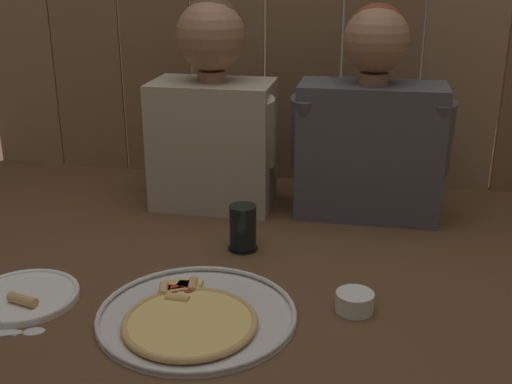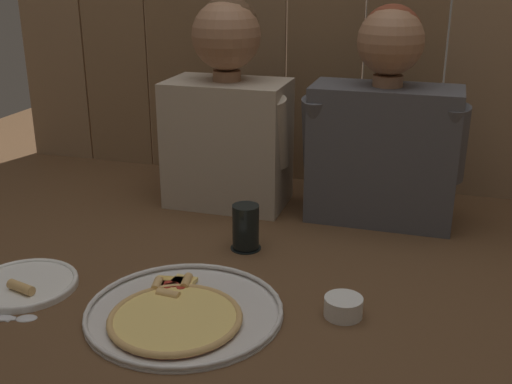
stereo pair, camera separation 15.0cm
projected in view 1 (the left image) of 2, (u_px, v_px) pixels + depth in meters
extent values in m
plane|color=brown|center=(261.00, 280.00, 1.47)|extent=(3.20, 3.20, 0.00)
cylinder|color=silver|center=(197.00, 316.00, 1.32)|extent=(0.42, 0.42, 0.01)
torus|color=silver|center=(197.00, 313.00, 1.31)|extent=(0.42, 0.42, 0.01)
cylinder|color=#B23823|center=(190.00, 324.00, 1.28)|extent=(0.27, 0.27, 0.00)
cylinder|color=#F4D170|center=(190.00, 322.00, 1.28)|extent=(0.26, 0.26, 0.01)
torus|color=tan|center=(190.00, 322.00, 1.28)|extent=(0.28, 0.28, 0.01)
cube|color=#F4D170|center=(185.00, 290.00, 1.40)|extent=(0.06, 0.10, 0.01)
cylinder|color=tan|center=(177.00, 299.00, 1.36)|extent=(0.05, 0.02, 0.02)
cylinder|color=#A3281E|center=(181.00, 289.00, 1.40)|extent=(0.02, 0.02, 0.00)
cylinder|color=#A3281E|center=(188.00, 291.00, 1.39)|extent=(0.02, 0.02, 0.00)
cube|color=#F4D170|center=(179.00, 291.00, 1.40)|extent=(0.08, 0.06, 0.01)
cylinder|color=tan|center=(163.00, 290.00, 1.40)|extent=(0.03, 0.05, 0.02)
cylinder|color=#A3281E|center=(180.00, 289.00, 1.40)|extent=(0.02, 0.02, 0.00)
cylinder|color=#A3281E|center=(174.00, 290.00, 1.39)|extent=(0.02, 0.02, 0.00)
cube|color=#EABC56|center=(177.00, 288.00, 1.42)|extent=(0.08, 0.07, 0.01)
cylinder|color=tan|center=(193.00, 285.00, 1.41)|extent=(0.03, 0.06, 0.02)
cylinder|color=#A3281E|center=(175.00, 288.00, 1.40)|extent=(0.02, 0.02, 0.00)
cylinder|color=white|center=(24.00, 297.00, 1.38)|extent=(0.24, 0.24, 0.01)
torus|color=white|center=(24.00, 295.00, 1.38)|extent=(0.24, 0.24, 0.01)
cylinder|color=tan|center=(23.00, 300.00, 1.34)|extent=(0.07, 0.04, 0.02)
cylinder|color=black|center=(243.00, 248.00, 1.63)|extent=(0.08, 0.08, 0.01)
cylinder|color=black|center=(243.00, 227.00, 1.61)|extent=(0.07, 0.07, 0.11)
cylinder|color=white|center=(355.00, 302.00, 1.34)|extent=(0.08, 0.08, 0.04)
cylinder|color=#B23823|center=(355.00, 297.00, 1.33)|extent=(0.06, 0.06, 0.02)
cube|color=silver|center=(6.00, 331.00, 1.27)|extent=(0.06, 0.03, 0.00)
ellipsoid|color=silver|center=(34.00, 330.00, 1.27)|extent=(0.05, 0.05, 0.01)
cube|color=#B2A38E|center=(213.00, 144.00, 1.87)|extent=(0.35, 0.22, 0.37)
cylinder|color=#9E7051|center=(212.00, 76.00, 1.80)|extent=(0.08, 0.08, 0.03)
sphere|color=#9E7051|center=(211.00, 36.00, 1.76)|extent=(0.19, 0.19, 0.19)
sphere|color=brown|center=(212.00, 30.00, 1.77)|extent=(0.18, 0.18, 0.18)
cylinder|color=#B2A38E|center=(158.00, 127.00, 1.84)|extent=(0.08, 0.11, 0.21)
cylinder|color=#B2A38E|center=(263.00, 132.00, 1.79)|extent=(0.08, 0.12, 0.22)
cube|color=#4C4C51|center=(369.00, 151.00, 1.79)|extent=(0.40, 0.18, 0.38)
cylinder|color=#9E7051|center=(374.00, 78.00, 1.72)|extent=(0.08, 0.08, 0.03)
sphere|color=#9E7051|center=(376.00, 40.00, 1.68)|extent=(0.18, 0.18, 0.18)
sphere|color=brown|center=(377.00, 34.00, 1.69)|extent=(0.16, 0.16, 0.16)
cylinder|color=#4C4C51|center=(305.00, 132.00, 1.76)|extent=(0.08, 0.12, 0.22)
cylinder|color=#4C4C51|center=(438.00, 138.00, 1.70)|extent=(0.08, 0.12, 0.22)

